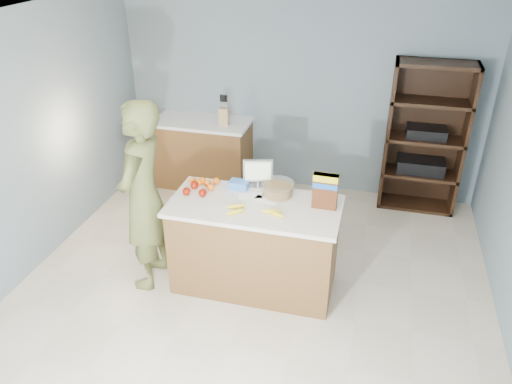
% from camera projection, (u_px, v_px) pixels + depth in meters
% --- Properties ---
extents(floor, '(4.50, 5.00, 0.02)m').
position_uv_depth(floor, '(247.00, 303.00, 4.68)').
color(floor, beige).
rests_on(floor, ground).
extents(walls, '(4.52, 5.02, 2.51)m').
position_uv_depth(walls, '(245.00, 139.00, 3.89)').
color(walls, slate).
rests_on(walls, ground).
extents(counter_peninsula, '(1.56, 0.76, 0.90)m').
position_uv_depth(counter_peninsula, '(255.00, 248.00, 4.73)').
color(counter_peninsula, brown).
rests_on(counter_peninsula, ground).
extents(back_cabinet, '(1.24, 0.62, 0.90)m').
position_uv_depth(back_cabinet, '(203.00, 153.00, 6.59)').
color(back_cabinet, brown).
rests_on(back_cabinet, ground).
extents(shelving_unit, '(0.90, 0.40, 1.80)m').
position_uv_depth(shelving_unit, '(424.00, 140.00, 5.92)').
color(shelving_unit, black).
rests_on(shelving_unit, ground).
extents(person, '(0.47, 0.69, 1.85)m').
position_uv_depth(person, '(144.00, 197.00, 4.57)').
color(person, brown).
rests_on(person, ground).
extents(knife_block, '(0.12, 0.10, 0.31)m').
position_uv_depth(knife_block, '(224.00, 116.00, 6.19)').
color(knife_block, tan).
rests_on(knife_block, back_cabinet).
extents(envelopes, '(0.40, 0.20, 0.00)m').
position_uv_depth(envelopes, '(258.00, 198.00, 4.60)').
color(envelopes, white).
rests_on(envelopes, counter_peninsula).
extents(bananas, '(0.55, 0.22, 0.04)m').
position_uv_depth(bananas, '(255.00, 211.00, 4.36)').
color(bananas, yellow).
rests_on(bananas, counter_peninsula).
extents(apples, '(0.23, 0.21, 0.08)m').
position_uv_depth(apples, '(194.00, 190.00, 4.66)').
color(apples, '#891003').
rests_on(apples, counter_peninsula).
extents(oranges, '(0.30, 0.20, 0.07)m').
position_uv_depth(oranges, '(206.00, 182.00, 4.81)').
color(oranges, orange).
rests_on(oranges, counter_peninsula).
extents(blue_carton, '(0.19, 0.13, 0.08)m').
position_uv_depth(blue_carton, '(239.00, 185.00, 4.75)').
color(blue_carton, blue).
rests_on(blue_carton, counter_peninsula).
extents(salad_bowl, '(0.30, 0.30, 0.13)m').
position_uv_depth(salad_bowl, '(278.00, 189.00, 4.63)').
color(salad_bowl, '#267219').
rests_on(salad_bowl, counter_peninsula).
extents(tv, '(0.28, 0.12, 0.28)m').
position_uv_depth(tv, '(258.00, 172.00, 4.72)').
color(tv, silver).
rests_on(tv, counter_peninsula).
extents(cereal_box, '(0.22, 0.09, 0.33)m').
position_uv_depth(cereal_box, '(325.00, 189.00, 4.36)').
color(cereal_box, '#592B14').
rests_on(cereal_box, counter_peninsula).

